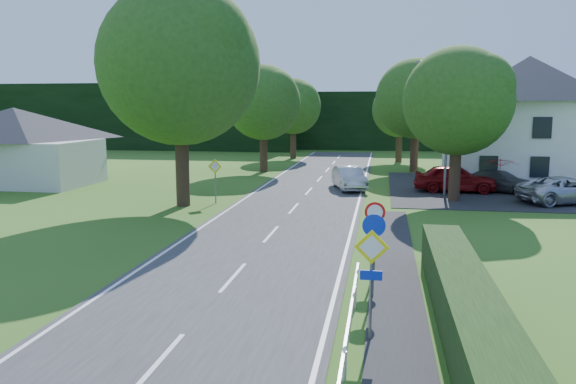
% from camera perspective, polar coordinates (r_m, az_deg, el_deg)
% --- Properties ---
extents(road, '(7.00, 80.00, 0.04)m').
position_cam_1_polar(road, '(25.28, -0.84, -3.33)').
color(road, '#313234').
rests_on(road, ground).
extents(parking_pad, '(14.00, 16.00, 0.04)m').
position_cam_1_polar(parking_pad, '(38.43, 20.77, 0.27)').
color(parking_pad, black).
rests_on(parking_pad, ground).
extents(line_edge_left, '(0.12, 80.00, 0.01)m').
position_cam_1_polar(line_edge_left, '(26.05, -7.90, -2.99)').
color(line_edge_left, white).
rests_on(line_edge_left, road).
extents(line_edge_right, '(0.12, 80.00, 0.01)m').
position_cam_1_polar(line_edge_right, '(24.91, 6.55, -3.51)').
color(line_edge_right, white).
rests_on(line_edge_right, road).
extents(line_centre, '(0.12, 80.00, 0.01)m').
position_cam_1_polar(line_centre, '(25.28, -0.84, -3.27)').
color(line_centre, white).
rests_on(line_centre, road).
extents(tree_main, '(9.40, 9.40, 11.64)m').
position_cam_1_polar(tree_main, '(30.19, -10.88, 9.56)').
color(tree_main, '#274D17').
rests_on(tree_main, ground).
extents(tree_left_far, '(7.00, 7.00, 8.58)m').
position_cam_1_polar(tree_left_far, '(45.33, -2.51, 7.45)').
color(tree_left_far, '#274D17').
rests_on(tree_left_far, ground).
extents(tree_right_far, '(7.40, 7.40, 9.09)m').
position_cam_1_polar(tree_right_far, '(46.39, 12.81, 7.59)').
color(tree_right_far, '#274D17').
rests_on(tree_right_far, ground).
extents(tree_left_back, '(6.60, 6.60, 8.07)m').
position_cam_1_polar(tree_left_back, '(57.04, 0.53, 7.47)').
color(tree_left_back, '#274D17').
rests_on(tree_left_back, ground).
extents(tree_right_back, '(6.20, 6.20, 7.56)m').
position_cam_1_polar(tree_right_back, '(54.35, 11.27, 6.97)').
color(tree_right_back, '#274D17').
rests_on(tree_right_back, ground).
extents(tree_right_mid, '(7.00, 7.00, 8.58)m').
position_cam_1_polar(tree_right_mid, '(32.58, 16.78, 6.59)').
color(tree_right_mid, '#274D17').
rests_on(tree_right_mid, ground).
extents(treeline_left, '(44.00, 6.00, 8.00)m').
position_cam_1_polar(treeline_left, '(73.85, -16.65, 7.37)').
color(treeline_left, black).
rests_on(treeline_left, ground).
extents(treeline_right, '(30.00, 5.00, 7.00)m').
position_cam_1_polar(treeline_right, '(70.42, 12.55, 7.07)').
color(treeline_right, black).
rests_on(treeline_right, ground).
extents(bungalow_left, '(11.00, 6.50, 5.20)m').
position_cam_1_polar(bungalow_left, '(42.23, -25.95, 4.35)').
color(bungalow_left, beige).
rests_on(bungalow_left, ground).
extents(house_white, '(10.60, 8.40, 8.60)m').
position_cam_1_polar(house_white, '(41.43, 23.04, 6.81)').
color(house_white, silver).
rests_on(house_white, ground).
extents(streetlight, '(2.03, 0.18, 8.00)m').
position_cam_1_polar(streetlight, '(34.51, 15.66, 7.02)').
color(streetlight, slate).
rests_on(streetlight, ground).
extents(sign_priority_right, '(0.78, 0.09, 2.59)m').
position_cam_1_polar(sign_priority_right, '(12.78, 8.47, -7.30)').
color(sign_priority_right, slate).
rests_on(sign_priority_right, ground).
extents(sign_roundabout, '(0.64, 0.08, 2.37)m').
position_cam_1_polar(sign_roundabout, '(15.72, 8.69, -4.73)').
color(sign_roundabout, slate).
rests_on(sign_roundabout, ground).
extents(sign_speed_limit, '(0.64, 0.11, 2.37)m').
position_cam_1_polar(sign_speed_limit, '(17.64, 8.81, -2.93)').
color(sign_speed_limit, slate).
rests_on(sign_speed_limit, ground).
extents(sign_priority_left, '(0.78, 0.09, 2.44)m').
position_cam_1_polar(sign_priority_left, '(30.85, -7.41, 1.99)').
color(sign_priority_left, slate).
rests_on(sign_priority_left, ground).
extents(moving_car, '(2.64, 4.62, 1.44)m').
position_cam_1_polar(moving_car, '(35.83, 6.22, 1.41)').
color(moving_car, '#AAAAAF').
rests_on(moving_car, road).
extents(motorcycle, '(0.99, 1.97, 0.99)m').
position_cam_1_polar(motorcycle, '(37.51, 5.41, 1.40)').
color(motorcycle, black).
rests_on(motorcycle, road).
extents(parked_car_red, '(4.99, 2.09, 1.69)m').
position_cam_1_polar(parked_car_red, '(36.16, 16.59, 1.35)').
color(parked_car_red, maroon).
rests_on(parked_car_red, parking_pad).
extents(parked_car_grey, '(4.92, 3.88, 1.33)m').
position_cam_1_polar(parked_car_grey, '(37.11, 20.70, 1.06)').
color(parked_car_grey, '#4A4A4F').
rests_on(parked_car_grey, parking_pad).
extents(parked_car_silver_b, '(5.78, 4.13, 1.46)m').
position_cam_1_polar(parked_car_silver_b, '(34.12, 26.47, 0.18)').
color(parked_car_silver_b, silver).
rests_on(parked_car_silver_b, parking_pad).
extents(parasol, '(2.92, 2.95, 2.13)m').
position_cam_1_polar(parasol, '(36.65, 20.69, 1.60)').
color(parasol, red).
rests_on(parasol, parking_pad).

